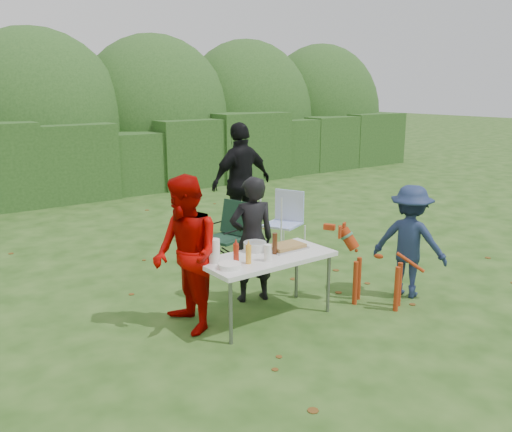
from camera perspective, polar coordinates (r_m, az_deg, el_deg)
ground at (r=6.45m, az=2.93°, el=-9.90°), size 80.00×80.00×0.00m
hedge_row at (r=13.21m, az=-19.81°, el=5.29°), size 22.00×1.40×1.70m
shrub_backdrop at (r=14.67m, az=-21.93°, el=8.81°), size 20.00×2.60×3.20m
folding_table at (r=6.00m, az=1.17°, el=-4.69°), size 1.50×0.70×0.74m
person_cook at (r=6.50m, az=-0.43°, el=-2.48°), size 0.64×0.51×1.54m
person_red_jacket at (r=5.73m, az=-7.38°, el=-4.07°), size 0.71×0.87×1.68m
person_black_puffy at (r=9.03m, az=-1.55°, el=3.54°), size 1.19×0.55×1.99m
child at (r=6.93m, az=15.89°, el=-2.58°), size 0.85×1.04×1.40m
dog at (r=6.59m, az=12.72°, el=-5.37°), size 0.82×1.04×0.93m
camping_chair at (r=7.83m, az=-3.22°, el=-1.97°), size 0.71×0.71×0.95m
lawn_chair at (r=8.53m, az=2.81°, el=-0.61°), size 0.75×0.75×0.96m
food_tray at (r=6.23m, az=3.20°, el=-3.39°), size 0.45×0.30×0.02m
focaccia_bread at (r=6.23m, az=3.21°, el=-3.14°), size 0.40×0.26×0.04m
mustard_bottle at (r=5.70m, az=-0.79°, el=-4.06°), size 0.06×0.06×0.20m
ketchup_bottle at (r=5.68m, az=-2.11°, el=-4.01°), size 0.06×0.06×0.22m
beer_bottle at (r=6.02m, az=2.00°, el=-2.91°), size 0.06×0.06×0.24m
paper_towel_roll at (r=5.73m, az=-4.42°, el=-3.69°), size 0.12×0.12×0.26m
cup_stack at (r=5.79m, az=1.25°, el=-3.89°), size 0.08×0.08×0.18m
pasta_bowl at (r=6.15m, az=-0.11°, el=-3.21°), size 0.26×0.26×0.10m
plate_stack at (r=5.59m, az=-2.79°, el=-5.25°), size 0.24×0.24×0.05m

